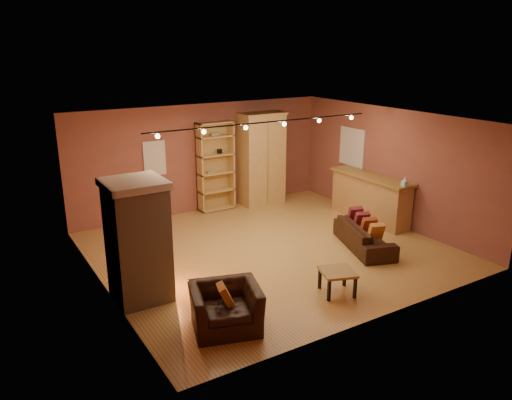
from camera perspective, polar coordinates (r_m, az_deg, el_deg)
floor at (r=10.78m, az=1.58°, el=-5.72°), size 7.00×7.00×0.00m
ceiling at (r=10.02m, az=1.71°, el=9.18°), size 7.00×7.00×0.00m
back_wall at (r=13.07m, az=-6.16°, el=4.78°), size 7.00×0.02×2.80m
left_wall at (r=8.98m, az=-17.45°, el=-1.80°), size 0.02×6.50×2.80m
right_wall at (r=12.51m, az=15.24°, el=3.70°), size 0.02×6.50×2.80m
fireplace at (r=8.66m, az=-13.30°, el=-4.55°), size 1.01×0.98×2.12m
back_window at (r=12.54m, az=-11.53°, el=4.69°), size 0.56×0.04×0.86m
bookcase at (r=13.13m, az=-4.76°, el=3.95°), size 0.96×0.37×2.35m
armoire at (r=13.59m, az=0.65°, el=4.75°), size 1.23×0.70×2.51m
bar_counter at (r=12.74m, az=12.91°, el=0.29°), size 0.64×2.39×1.15m
tissue_box at (r=11.81m, az=16.63°, el=1.95°), size 0.11×0.11×0.21m
right_window at (r=13.41m, az=10.92°, el=5.98°), size 0.05×0.90×1.00m
loveseat at (r=11.00m, az=12.30°, el=-3.52°), size 1.14×1.93×0.77m
armchair at (r=7.81m, az=-3.54°, el=-11.43°), size 1.21×0.97×0.92m
coffee_table at (r=8.96m, az=9.30°, el=-8.35°), size 0.73×0.73×0.43m
track_rail at (r=10.20m, az=1.09°, el=8.69°), size 5.20×0.09×0.13m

